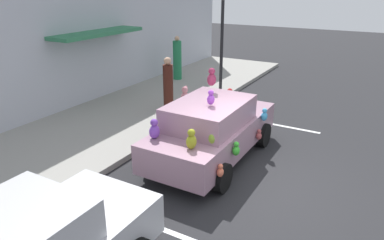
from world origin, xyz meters
The scene contains 10 objects.
ground_plane centered at (0.00, 0.00, 0.00)m, with size 60.00×60.00×0.00m, color #262628.
sidewalk centered at (0.00, 5.00, 0.07)m, with size 24.00×4.00×0.15m, color gray.
storefront_building centered at (0.03, 7.14, 3.19)m, with size 24.00×1.25×6.40m.
parking_stripe_front centered at (3.72, 1.00, 0.00)m, with size 0.12×3.60×0.01m, color silver.
parking_stripe_rear centered at (-2.22, 1.00, 0.00)m, with size 0.12×3.60×0.01m, color silver.
plush_covered_car centered at (0.69, 1.25, 0.80)m, with size 4.18×2.00×2.17m.
teddy_bear_on_sidewalk centered at (3.79, 3.88, 0.43)m, with size 0.32×0.27×0.61m.
street_lamp_post centered at (5.90, 3.50, 2.42)m, with size 0.28×0.28×3.68m.
pedestrian_near_shopfront centered at (6.55, 5.91, 1.02)m, with size 0.37×0.37×1.88m.
pedestrian_walking_past centered at (2.93, 4.00, 0.98)m, with size 0.33×0.33×1.77m.
Camera 1 is at (-6.51, -2.31, 4.12)m, focal length 33.31 mm.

